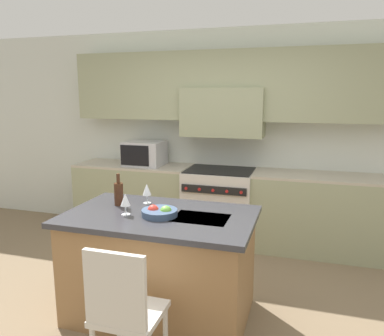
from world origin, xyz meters
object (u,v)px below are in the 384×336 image
(wine_glass_near, at_px, (125,200))
(fruit_bowl, at_px, (160,212))
(wine_bottle, at_px, (119,193))
(wine_glass_far, at_px, (147,190))
(range_stove, at_px, (219,206))
(microwave, at_px, (145,153))
(island_chair, at_px, (124,309))

(wine_glass_near, relative_size, fruit_bowl, 0.62)
(wine_bottle, height_order, wine_glass_far, wine_bottle)
(range_stove, bearing_deg, wine_glass_far, -102.27)
(microwave, relative_size, island_chair, 0.52)
(range_stove, relative_size, fruit_bowl, 3.24)
(microwave, relative_size, fruit_bowl, 1.72)
(range_stove, distance_m, wine_bottle, 1.80)
(microwave, relative_size, wine_glass_near, 2.78)
(wine_glass_far, relative_size, fruit_bowl, 0.62)
(wine_glass_far, bearing_deg, microwave, 114.68)
(fruit_bowl, bearing_deg, wine_glass_near, -168.63)
(microwave, bearing_deg, island_chair, -68.84)
(range_stove, height_order, wine_glass_near, wine_glass_near)
(range_stove, height_order, island_chair, island_chair)
(microwave, xyz_separation_m, wine_bottle, (0.49, -1.65, -0.09))
(wine_glass_far, bearing_deg, island_chair, -74.13)
(range_stove, xyz_separation_m, wine_bottle, (-0.55, -1.63, 0.54))
(range_stove, height_order, wine_bottle, wine_bottle)
(fruit_bowl, bearing_deg, microwave, 117.30)
(range_stove, bearing_deg, microwave, 178.97)
(island_chair, relative_size, wine_bottle, 3.41)
(wine_bottle, distance_m, wine_glass_far, 0.25)
(wine_bottle, height_order, wine_glass_near, wine_bottle)
(microwave, xyz_separation_m, wine_glass_far, (0.70, -1.53, -0.08))
(range_stove, bearing_deg, fruit_bowl, -92.78)
(microwave, bearing_deg, fruit_bowl, -62.70)
(wine_bottle, xyz_separation_m, fruit_bowl, (0.46, -0.18, -0.08))
(wine_glass_near, bearing_deg, wine_glass_far, 84.50)
(range_stove, bearing_deg, wine_bottle, -108.53)
(island_chair, height_order, fruit_bowl, fruit_bowl)
(range_stove, height_order, wine_glass_far, wine_glass_far)
(range_stove, relative_size, microwave, 1.88)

